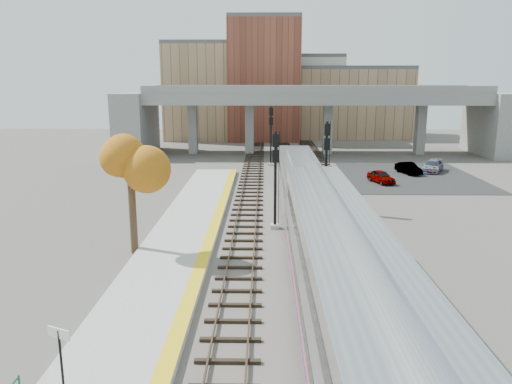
# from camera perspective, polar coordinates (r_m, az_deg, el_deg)

# --- Properties ---
(ground) EXTENTS (160.00, 160.00, 0.00)m
(ground) POSITION_cam_1_polar(r_m,az_deg,el_deg) (27.64, 4.82, -9.24)
(ground) COLOR #47423D
(ground) RESTS_ON ground
(platform) EXTENTS (4.50, 60.00, 0.35)m
(platform) POSITION_cam_1_polar(r_m,az_deg,el_deg) (28.04, -10.30, -8.70)
(platform) COLOR #9E9E99
(platform) RESTS_ON ground
(yellow_strip) EXTENTS (0.70, 60.00, 0.01)m
(yellow_strip) POSITION_cam_1_polar(r_m,az_deg,el_deg) (27.67, -6.41, -8.47)
(yellow_strip) COLOR yellow
(yellow_strip) RESTS_ON platform
(tracks) EXTENTS (10.70, 95.00, 0.25)m
(tracks) POSITION_cam_1_polar(r_m,az_deg,el_deg) (39.53, 5.00, -2.33)
(tracks) COLOR black
(tracks) RESTS_ON ground
(overpass) EXTENTS (54.00, 12.00, 9.50)m
(overpass) POSITION_cam_1_polar(r_m,az_deg,el_deg) (71.04, 6.54, 9.03)
(overpass) COLOR slate
(overpass) RESTS_ON ground
(buildings_far) EXTENTS (43.00, 21.00, 20.60)m
(buildings_far) POSITION_cam_1_polar(r_m,az_deg,el_deg) (92.23, 2.98, 11.22)
(buildings_far) COLOR tan
(buildings_far) RESTS_ON ground
(parking_lot) EXTENTS (14.00, 18.00, 0.04)m
(parking_lot) POSITION_cam_1_polar(r_m,az_deg,el_deg) (56.81, 17.18, 1.73)
(parking_lot) COLOR black
(parking_lot) RESTS_ON ground
(locomotive) EXTENTS (3.02, 19.05, 4.10)m
(locomotive) POSITION_cam_1_polar(r_m,az_deg,el_deg) (40.46, 5.01, 1.23)
(locomotive) COLOR #A8AAB2
(locomotive) RESTS_ON ground
(coach) EXTENTS (3.03, 25.00, 5.00)m
(coach) POSITION_cam_1_polar(r_m,az_deg,el_deg) (18.77, 9.83, -11.13)
(coach) COLOR #A8AAB2
(coach) RESTS_ON ground
(signal_mast_near) EXTENTS (0.60, 0.64, 6.88)m
(signal_mast_near) POSITION_cam_1_polar(r_m,az_deg,el_deg) (34.60, 2.22, 1.15)
(signal_mast_near) COLOR #9E9E99
(signal_mast_near) RESTS_ON ground
(signal_mast_mid) EXTENTS (0.60, 0.64, 7.16)m
(signal_mast_mid) POSITION_cam_1_polar(r_m,az_deg,el_deg) (39.72, 8.00, 2.83)
(signal_mast_mid) COLOR #9E9E99
(signal_mast_mid) RESTS_ON ground
(signal_mast_far) EXTENTS (0.60, 0.64, 7.17)m
(signal_mast_far) POSITION_cam_1_polar(r_m,az_deg,el_deg) (60.79, 1.71, 6.38)
(signal_mast_far) COLOR #9E9E99
(signal_mast_far) RESTS_ON ground
(station_sign) EXTENTS (0.84, 0.41, 2.27)m
(station_sign) POSITION_cam_1_polar(r_m,az_deg,el_deg) (17.84, -21.50, -16.14)
(station_sign) COLOR black
(station_sign) RESTS_ON platform
(tree) EXTENTS (3.60, 3.60, 7.55)m
(tree) POSITION_cam_1_polar(r_m,az_deg,el_deg) (30.15, -14.22, 3.34)
(tree) COLOR #382619
(tree) RESTS_ON ground
(car_a) EXTENTS (2.60, 3.99, 1.26)m
(car_a) POSITION_cam_1_polar(r_m,az_deg,el_deg) (52.21, 14.11, 1.71)
(car_a) COLOR #99999E
(car_a) RESTS_ON parking_lot
(car_b) EXTENTS (2.34, 4.03, 1.26)m
(car_b) POSITION_cam_1_polar(r_m,az_deg,el_deg) (58.02, 17.04, 2.61)
(car_b) COLOR #99999E
(car_b) RESTS_ON parking_lot
(car_c) EXTENTS (3.75, 4.85, 1.31)m
(car_c) POSITION_cam_1_polar(r_m,az_deg,el_deg) (60.25, 19.56, 2.82)
(car_c) COLOR #99999E
(car_c) RESTS_ON parking_lot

